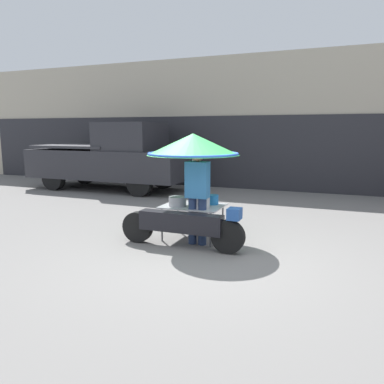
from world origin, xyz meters
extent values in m
plane|color=slate|center=(0.00, 0.00, 0.00)|extent=(36.00, 36.00, 0.00)
cube|color=#B2A893|center=(0.00, 7.91, 2.17)|extent=(28.00, 2.00, 4.34)
cube|color=#28282D|center=(0.00, 6.88, 1.20)|extent=(23.80, 0.06, 2.40)
cylinder|color=black|center=(0.28, 0.28, 0.27)|extent=(0.54, 0.14, 0.54)
cylinder|color=black|center=(-1.36, 0.28, 0.27)|extent=(0.54, 0.14, 0.54)
cube|color=black|center=(-0.54, 0.28, 0.43)|extent=(1.44, 0.24, 0.32)
cube|color=#234C93|center=(0.37, 0.28, 0.65)|extent=(0.20, 0.24, 0.18)
cylinder|color=black|center=(-0.54, 1.08, 0.24)|extent=(0.48, 0.14, 0.48)
cylinder|color=#515156|center=(-0.09, 0.49, 0.29)|extent=(0.03, 0.03, 0.59)
cylinder|color=#515156|center=(-0.09, 1.19, 0.29)|extent=(0.03, 0.03, 0.59)
cylinder|color=#515156|center=(-0.99, 0.49, 0.29)|extent=(0.03, 0.03, 0.59)
cylinder|color=#515156|center=(-0.99, 1.19, 0.29)|extent=(0.03, 0.03, 0.59)
cube|color=#B2B2B7|center=(-0.54, 0.84, 0.60)|extent=(1.06, 0.81, 0.02)
cylinder|color=#B2B2B7|center=(-0.54, 0.84, 1.06)|extent=(0.03, 0.03, 0.90)
cone|color=green|center=(-0.54, 0.84, 1.69)|extent=(1.62, 1.62, 0.37)
torus|color=blue|center=(-0.54, 0.84, 1.53)|extent=(1.59, 1.59, 0.05)
cylinder|color=#939399|center=(-0.78, 0.70, 0.69)|extent=(0.31, 0.31, 0.17)
cylinder|color=#B7B7BC|center=(-0.36, 0.72, 0.73)|extent=(0.33, 0.33, 0.23)
cylinder|color=#1E6BB2|center=(-0.25, 1.06, 0.70)|extent=(0.21, 0.21, 0.17)
cylinder|color=navy|center=(-0.44, 0.55, 0.41)|extent=(0.14, 0.14, 0.81)
cylinder|color=navy|center=(-0.26, 0.55, 0.41)|extent=(0.14, 0.14, 0.81)
cube|color=teal|center=(-0.35, 0.55, 1.12)|extent=(0.38, 0.22, 0.61)
sphere|color=tan|center=(-0.35, 0.55, 1.53)|extent=(0.22, 0.22, 0.22)
cylinder|color=black|center=(-3.60, 4.29, 0.39)|extent=(0.78, 0.24, 0.78)
cylinder|color=black|center=(-3.60, 5.91, 0.39)|extent=(0.78, 0.24, 0.78)
cylinder|color=black|center=(-6.79, 4.29, 0.39)|extent=(0.78, 0.24, 0.78)
cylinder|color=black|center=(-6.79, 5.91, 0.39)|extent=(0.78, 0.24, 0.78)
cube|color=#28282D|center=(-5.19, 5.10, 0.85)|extent=(5.32, 1.91, 0.91)
cube|color=#28282D|center=(-4.34, 5.10, 1.74)|extent=(1.81, 1.75, 0.87)
cube|color=#2D2D33|center=(-6.26, 5.10, 1.40)|extent=(2.77, 1.83, 0.08)
camera|label=1|loc=(1.87, -5.24, 1.94)|focal=35.00mm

